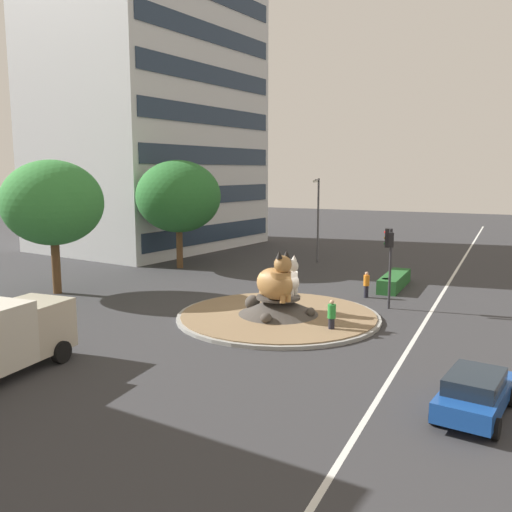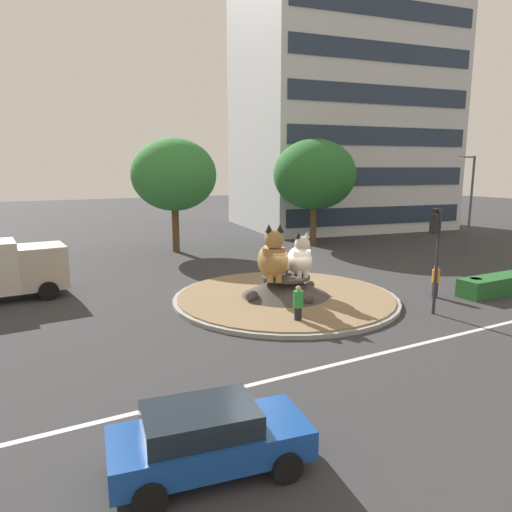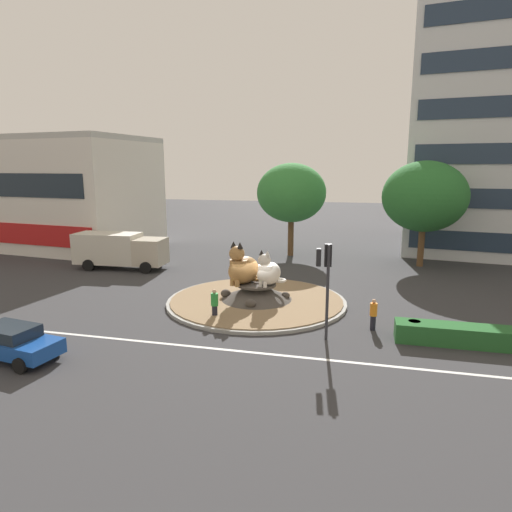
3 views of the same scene
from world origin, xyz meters
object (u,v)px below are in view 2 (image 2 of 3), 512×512
office_tower (340,87)px  pedestrian_orange_shirt (436,280)px  traffic_light_mast (435,238)px  second_tree_near_tower (314,175)px  cat_statue_tabby (273,258)px  broadleaf_tree_behind_island (174,175)px  litter_bin (475,287)px  streetlight_arm (469,197)px  cat_statue_white (300,259)px  sedan_on_far_lane (208,437)px  pedestrian_green_shirt (298,305)px

office_tower → pedestrian_orange_shirt: 31.89m
traffic_light_mast → second_tree_near_tower: 18.85m
cat_statue_tabby → broadleaf_tree_behind_island: 15.55m
broadleaf_tree_behind_island → litter_bin: (8.93, -18.73, -5.22)m
second_tree_near_tower → pedestrian_orange_shirt: 17.10m
streetlight_arm → pedestrian_orange_shirt: size_ratio=4.41×
traffic_light_mast → pedestrian_orange_shirt: traffic_light_mast is taller
office_tower → pedestrian_orange_shirt: bearing=-110.0°
traffic_light_mast → streetlight_arm: bearing=-68.0°
cat_statue_white → sedan_on_far_lane: 13.35m
office_tower → broadleaf_tree_behind_island: size_ratio=3.47×
traffic_light_mast → sedan_on_far_lane: size_ratio=1.05×
second_tree_near_tower → pedestrian_orange_shirt: size_ratio=5.32×
cat_statue_tabby → pedestrian_green_shirt: (-0.67, -3.14, -1.27)m
sedan_on_far_lane → streetlight_arm: bearing=37.0°
streetlight_arm → pedestrian_green_shirt: bearing=9.2°
traffic_light_mast → pedestrian_orange_shirt: size_ratio=2.83×
cat_statue_tabby → second_tree_near_tower: size_ratio=0.31×
streetlight_arm → pedestrian_green_shirt: (-19.02, -7.24, -3.27)m
sedan_on_far_lane → broadleaf_tree_behind_island: bearing=81.4°
cat_statue_white → broadleaf_tree_behind_island: (-1.16, 15.04, 3.72)m
litter_bin → broadleaf_tree_behind_island: bearing=115.5°
cat_statue_tabby → litter_bin: 10.10m
office_tower → pedestrian_green_shirt: 36.34m
cat_statue_white → sedan_on_far_lane: size_ratio=0.51×
pedestrian_orange_shirt → litter_bin: (1.84, -0.82, -0.38)m
cat_statue_white → broadleaf_tree_behind_island: broadleaf_tree_behind_island is taller
office_tower → second_tree_near_tower: size_ratio=3.41×
pedestrian_orange_shirt → litter_bin: pedestrian_orange_shirt is taller
traffic_light_mast → litter_bin: size_ratio=5.01×
cat_statue_tabby → traffic_light_mast: 6.99m
traffic_light_mast → cat_statue_tabby: bearing=37.9°
traffic_light_mast → broadleaf_tree_behind_island: 20.37m
cat_statue_white → second_tree_near_tower: size_ratio=0.26×
cat_statue_tabby → traffic_light_mast: traffic_light_mast is taller
pedestrian_orange_shirt → streetlight_arm: bearing=42.7°
second_tree_near_tower → traffic_light_mast: bearing=-109.2°
office_tower → cat_statue_tabby: bearing=-124.8°
cat_statue_white → pedestrian_orange_shirt: bearing=84.0°
pedestrian_green_shirt → litter_bin: (9.96, -0.46, -0.40)m
second_tree_near_tower → sedan_on_far_lane: 30.03m
streetlight_arm → pedestrian_orange_shirt: streetlight_arm is taller
pedestrian_orange_shirt → litter_bin: size_ratio=1.77×
cat_statue_tabby → broadleaf_tree_behind_island: broadleaf_tree_behind_island is taller
office_tower → pedestrian_green_shirt: size_ratio=17.63×
traffic_light_mast → cat_statue_white: bearing=27.4°
pedestrian_orange_shirt → litter_bin: bearing=-13.6°
second_tree_near_tower → sedan_on_far_lane: bearing=-129.0°
broadleaf_tree_behind_island → streetlight_arm: bearing=-31.5°
pedestrian_green_shirt → sedan_on_far_lane: (-6.59, -6.75, -0.09)m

